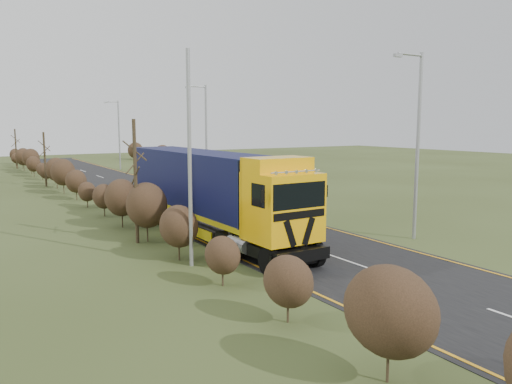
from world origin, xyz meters
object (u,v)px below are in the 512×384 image
object	(u,v)px
lorry	(210,188)
car_red_hatchback	(201,181)
car_blue_sedan	(214,176)
streetlight_near	(416,138)
speed_sign	(220,179)

from	to	relation	value
lorry	car_red_hatchback	distance (m)	19.08
lorry	car_blue_sedan	xyz separation A→B (m)	(10.77, 20.56, -1.81)
lorry	streetlight_near	bearing A→B (deg)	-36.07
streetlight_near	lorry	bearing A→B (deg)	144.70
lorry	car_red_hatchback	bearing A→B (deg)	65.21
car_red_hatchback	streetlight_near	xyz separation A→B (m)	(0.73, -23.34, 4.39)
lorry	car_red_hatchback	size ratio (longest dim) A/B	3.82
lorry	speed_sign	bearing A→B (deg)	59.26
lorry	speed_sign	xyz separation A→B (m)	(6.98, 12.11, -1.09)
car_blue_sedan	speed_sign	world-z (taller)	speed_sign
lorry	speed_sign	world-z (taller)	lorry
car_red_hatchback	car_blue_sedan	xyz separation A→B (m)	(3.03, 3.21, 0.02)
streetlight_near	speed_sign	xyz separation A→B (m)	(-1.48, 18.10, -3.65)
lorry	car_red_hatchback	world-z (taller)	lorry
car_red_hatchback	streetlight_near	size ratio (longest dim) A/B	0.46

